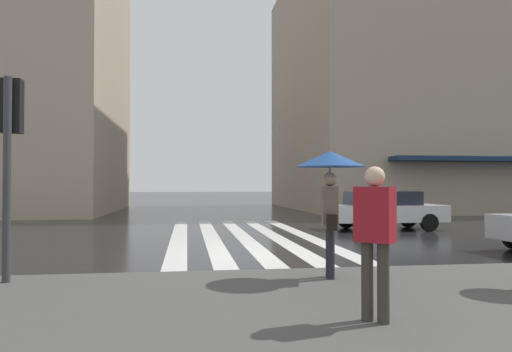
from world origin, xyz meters
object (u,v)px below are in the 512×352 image
object	(u,v)px
car_white	(385,209)
pedestrian_with_floral_umbrella	(330,173)
traffic_signal_post	(10,134)
pedestrian_in_red_jacket	(375,230)

from	to	relation	value
car_white	pedestrian_with_floral_umbrella	world-z (taller)	pedestrian_with_floral_umbrella
traffic_signal_post	pedestrian_in_red_jacket	xyz separation A→B (m)	(-2.96, -4.74, -1.28)
traffic_signal_post	car_white	xyz separation A→B (m)	(8.97, -9.92, -1.66)
traffic_signal_post	pedestrian_with_floral_umbrella	distance (m)	5.04
traffic_signal_post	pedestrian_in_red_jacket	world-z (taller)	traffic_signal_post
car_white	pedestrian_in_red_jacket	size ratio (longest dim) A/B	2.44
traffic_signal_post	pedestrian_with_floral_umbrella	size ratio (longest dim) A/B	1.55
car_white	pedestrian_in_red_jacket	xyz separation A→B (m)	(-11.92, 5.18, 0.38)
pedestrian_with_floral_umbrella	pedestrian_in_red_jacket	world-z (taller)	pedestrian_with_floral_umbrella
car_white	pedestrian_in_red_jacket	world-z (taller)	pedestrian_in_red_jacket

